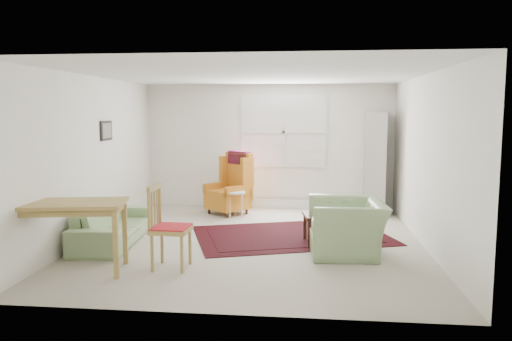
# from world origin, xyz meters

# --- Properties ---
(room) EXTENTS (5.04, 5.54, 2.51)m
(room) POSITION_xyz_m (0.02, 0.21, 1.26)
(room) COLOR #BBB2A0
(room) RESTS_ON ground
(rug) EXTENTS (3.42, 2.75, 0.03)m
(rug) POSITION_xyz_m (0.56, 0.42, 0.01)
(rug) COLOR black
(rug) RESTS_ON ground
(sofa) EXTENTS (0.89, 1.96, 0.77)m
(sofa) POSITION_xyz_m (-2.10, -0.27, 0.38)
(sofa) COLOR #88A76F
(sofa) RESTS_ON ground
(armchair) EXTENTS (1.06, 1.20, 0.89)m
(armchair) POSITION_xyz_m (1.35, -0.47, 0.44)
(armchair) COLOR #88A76F
(armchair) RESTS_ON ground
(wingback_chair) EXTENTS (1.00, 1.00, 1.20)m
(wingback_chair) POSITION_xyz_m (-0.73, 1.99, 0.60)
(wingback_chair) COLOR orange
(wingback_chair) RESTS_ON ground
(coffee_table) EXTENTS (0.62, 0.62, 0.45)m
(coffee_table) POSITION_xyz_m (1.03, 0.02, 0.22)
(coffee_table) COLOR #3C1B12
(coffee_table) RESTS_ON ground
(stool) EXTENTS (0.46, 0.46, 0.49)m
(stool) POSITION_xyz_m (-0.53, 1.69, 0.25)
(stool) COLOR white
(stool) RESTS_ON ground
(cabinet) EXTENTS (0.54, 0.84, 1.95)m
(cabinet) POSITION_xyz_m (2.10, 2.35, 0.97)
(cabinet) COLOR silver
(cabinet) RESTS_ON ground
(desk) EXTENTS (1.48, 0.92, 0.87)m
(desk) POSITION_xyz_m (-2.10, -1.67, 0.44)
(desk) COLOR #AA8C44
(desk) RESTS_ON ground
(desk_chair) EXTENTS (0.48, 0.48, 1.06)m
(desk_chair) POSITION_xyz_m (-0.89, -1.39, 0.53)
(desk_chair) COLOR #AA8C44
(desk_chair) RESTS_ON ground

